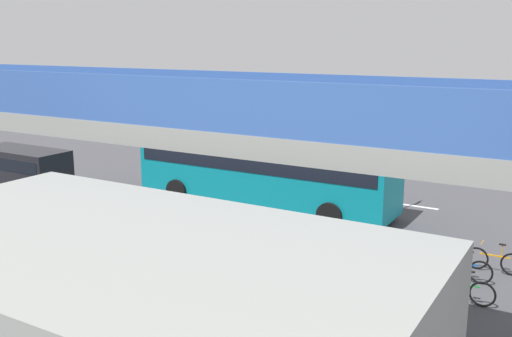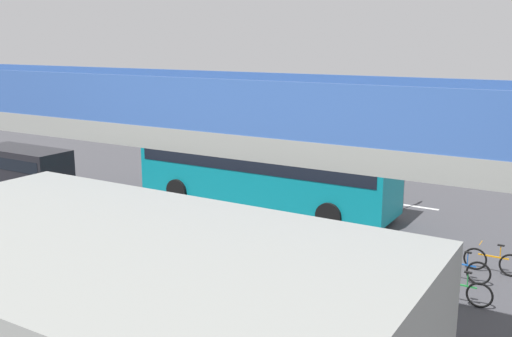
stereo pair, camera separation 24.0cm
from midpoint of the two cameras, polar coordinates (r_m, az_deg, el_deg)
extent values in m
plane|color=#424247|center=(25.69, 0.60, -3.52)|extent=(80.00, 80.00, 0.00)
cube|color=#0C8493|center=(24.86, 0.97, 0.02)|extent=(11.50, 2.55, 2.86)
cube|color=black|center=(24.76, 0.97, 1.19)|extent=(11.04, 2.59, 0.90)
cube|color=white|center=(24.61, 0.98, 3.01)|extent=(11.27, 2.58, 0.20)
cube|color=black|center=(28.09, -9.25, 2.02)|extent=(0.04, 2.24, 1.20)
cylinder|color=black|center=(26.15, -7.45, -2.16)|extent=(1.04, 0.30, 1.04)
cylinder|color=black|center=(28.12, -4.21, -1.05)|extent=(1.04, 0.30, 1.04)
cylinder|color=black|center=(22.45, 7.46, -4.61)|extent=(1.04, 0.30, 1.04)
cylinder|color=black|center=(24.72, 9.86, -3.10)|extent=(1.04, 0.30, 1.04)
cube|color=black|center=(29.85, -21.53, 0.07)|extent=(4.80, 1.95, 1.86)
cube|color=black|center=(29.78, -21.58, 0.74)|extent=(4.42, 1.98, 0.56)
cylinder|color=black|center=(31.82, -21.77, -0.66)|extent=(0.68, 0.22, 0.68)
cylinder|color=black|center=(28.21, -21.00, -2.19)|extent=(0.68, 0.22, 0.68)
cylinder|color=black|center=(29.39, -18.02, -1.41)|extent=(0.68, 0.22, 0.68)
torus|color=black|center=(18.81, 18.13, -9.08)|extent=(0.72, 0.06, 0.72)
torus|color=black|center=(18.63, 21.31, -9.53)|extent=(0.72, 0.06, 0.72)
cube|color=blue|center=(18.65, 19.75, -8.79)|extent=(0.89, 0.04, 0.04)
cylinder|color=blue|center=(18.55, 20.37, -8.29)|extent=(0.03, 0.03, 0.40)
cube|color=black|center=(18.48, 20.42, -7.71)|extent=(0.20, 0.08, 0.04)
cylinder|color=blue|center=(18.60, 18.63, -7.55)|extent=(0.02, 0.44, 0.02)
torus|color=black|center=(19.74, 20.99, -8.26)|extent=(0.72, 0.06, 0.72)
torus|color=black|center=(19.62, 24.04, -8.66)|extent=(0.72, 0.06, 0.72)
cube|color=orange|center=(19.61, 22.55, -7.97)|extent=(0.89, 0.04, 0.04)
cylinder|color=orange|center=(19.52, 23.15, -7.49)|extent=(0.03, 0.03, 0.40)
cube|color=black|center=(19.46, 23.20, -6.94)|extent=(0.20, 0.08, 0.04)
cylinder|color=orange|center=(19.55, 21.48, -6.80)|extent=(0.02, 0.44, 0.02)
torus|color=black|center=(17.32, 17.95, -10.96)|extent=(0.72, 0.06, 0.72)
torus|color=black|center=(17.14, 21.43, -11.47)|extent=(0.72, 0.06, 0.72)
cube|color=green|center=(17.15, 19.73, -10.67)|extent=(0.89, 0.04, 0.04)
cylinder|color=green|center=(17.05, 20.40, -10.14)|extent=(0.03, 0.03, 0.40)
cube|color=black|center=(16.98, 20.46, -9.51)|extent=(0.20, 0.08, 0.04)
cylinder|color=green|center=(17.09, 18.49, -9.33)|extent=(0.02, 0.44, 0.02)
cylinder|color=slate|center=(25.41, 14.55, -0.85)|extent=(0.08, 0.08, 2.80)
cube|color=blue|center=(25.18, 14.69, 1.59)|extent=(0.04, 0.60, 0.60)
cube|color=silver|center=(26.31, 15.62, -3.60)|extent=(2.00, 0.20, 0.01)
cube|color=silver|center=(27.58, 7.61, -2.51)|extent=(2.00, 0.20, 0.01)
cube|color=silver|center=(29.35, 0.44, -1.48)|extent=(2.00, 0.20, 0.01)
cube|color=silver|center=(31.53, -5.81, -0.57)|extent=(2.00, 0.20, 0.01)
cube|color=gray|center=(16.84, -17.51, 4.68)|extent=(27.57, 2.60, 0.50)
cube|color=#3359A5|center=(17.60, -14.62, 7.79)|extent=(27.57, 0.08, 1.10)
cube|color=#3359A5|center=(15.97, -21.07, 6.93)|extent=(27.57, 0.08, 1.10)
cube|color=#192333|center=(11.60, -3.57, -14.04)|extent=(7.65, 0.04, 2.94)
camera|label=1|loc=(0.12, -89.73, 0.06)|focal=40.85mm
camera|label=2|loc=(0.12, 90.27, -0.06)|focal=40.85mm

